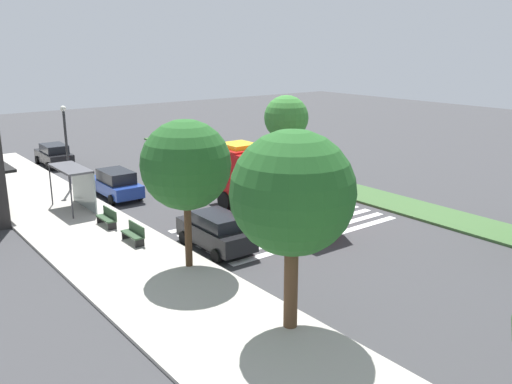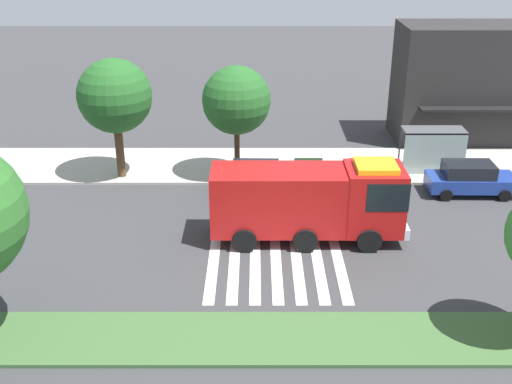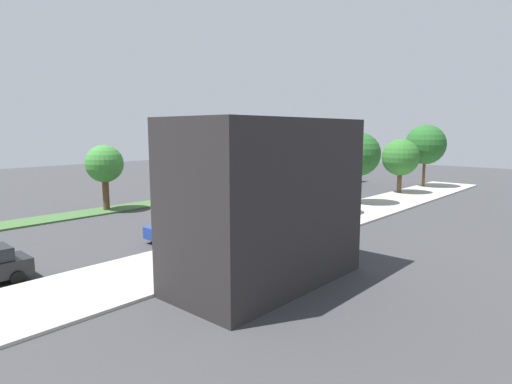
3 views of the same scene
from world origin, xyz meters
TOP-DOWN VIEW (x-y plane):
  - ground_plane at (0.00, 0.00)m, footprint 120.00×120.00m
  - sidewalk at (0.00, 8.92)m, footprint 60.00×5.59m
  - median_strip at (0.00, -7.62)m, footprint 60.00×3.00m
  - crosswalk at (1.18, 0.00)m, footprint 5.85×11.02m
  - fire_truck at (2.96, -0.12)m, footprint 8.79×2.75m
  - parked_car_west at (0.46, 4.92)m, footprint 4.41×2.08m
  - parked_car_mid at (11.70, 4.92)m, footprint 4.63×2.09m
  - bus_stop_shelter at (10.41, 7.75)m, footprint 3.50×1.40m
  - bench_near_shelter at (6.41, 7.73)m, footprint 1.60×0.50m
  - bench_west_of_shelter at (3.31, 7.73)m, footprint 1.60×0.50m
  - storefront_building at (14.05, 14.01)m, footprint 9.19×5.39m
  - sidewalk_tree_center at (-7.28, 7.12)m, footprint 4.03×4.03m
  - sidewalk_tree_east at (-0.74, 7.12)m, footprint 3.73×3.73m

SIDE VIEW (x-z plane):
  - ground_plane at x=0.00m, z-range 0.00..0.00m
  - crosswalk at x=1.18m, z-range 0.00..0.01m
  - sidewalk at x=0.00m, z-range 0.00..0.14m
  - median_strip at x=0.00m, z-range 0.00..0.14m
  - bench_near_shelter at x=6.41m, z-range 0.14..1.04m
  - bench_west_of_shelter at x=3.31m, z-range 0.14..1.04m
  - parked_car_mid at x=11.70m, z-range 0.02..1.77m
  - parked_car_west at x=0.46m, z-range 0.03..1.77m
  - bus_stop_shelter at x=10.41m, z-range 0.66..3.12m
  - fire_truck at x=2.96m, z-range 0.14..3.88m
  - storefront_building at x=14.05m, z-range 0.00..7.48m
  - sidewalk_tree_east at x=-0.74m, z-range 1.40..7.67m
  - sidewalk_tree_center at x=-7.28m, z-range 1.42..8.09m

